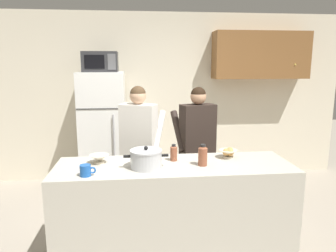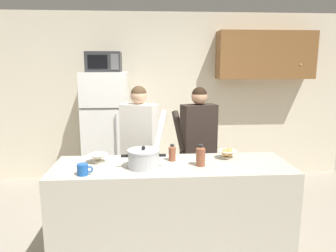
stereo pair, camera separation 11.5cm
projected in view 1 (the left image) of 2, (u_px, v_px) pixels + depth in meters
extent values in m
cube|color=beige|center=(157.00, 97.00, 5.05)|extent=(6.00, 0.12, 2.60)
cube|color=brown|center=(261.00, 55.00, 4.87)|extent=(1.47, 0.34, 0.71)
sphere|color=gold|center=(295.00, 65.00, 4.78)|extent=(0.03, 0.03, 0.03)
cube|color=#BCB7A8|center=(174.00, 211.00, 2.97)|extent=(2.16, 0.68, 0.92)
cube|color=white|center=(103.00, 131.00, 4.61)|extent=(0.64, 0.64, 1.71)
cube|color=#333333|center=(100.00, 109.00, 4.23)|extent=(0.63, 0.01, 0.01)
cylinder|color=#B2B2B7|center=(114.00, 142.00, 4.31)|extent=(0.02, 0.02, 0.77)
cube|color=#2D2D30|center=(100.00, 62.00, 4.40)|extent=(0.48, 0.36, 0.28)
cube|color=black|center=(94.00, 62.00, 4.22)|extent=(0.26, 0.01, 0.18)
cube|color=#59595B|center=(112.00, 62.00, 4.24)|extent=(0.11, 0.01, 0.21)
cylinder|color=black|center=(145.00, 188.00, 3.71)|extent=(0.11, 0.11, 0.77)
cylinder|color=black|center=(134.00, 187.00, 3.75)|extent=(0.11, 0.11, 0.77)
cube|color=white|center=(139.00, 131.00, 3.59)|extent=(0.45, 0.35, 0.61)
sphere|color=#D8A884|center=(138.00, 96.00, 3.52)|extent=(0.19, 0.19, 0.19)
sphere|color=#4C3823|center=(138.00, 94.00, 3.51)|extent=(0.18, 0.18, 0.18)
cylinder|color=white|center=(159.00, 131.00, 3.65)|extent=(0.22, 0.36, 0.47)
cylinder|color=white|center=(127.00, 129.00, 3.77)|extent=(0.22, 0.36, 0.47)
cylinder|color=#33384C|center=(202.00, 184.00, 3.85)|extent=(0.11, 0.11, 0.76)
cylinder|color=#33384C|center=(191.00, 186.00, 3.80)|extent=(0.11, 0.11, 0.76)
cube|color=#2D231E|center=(198.00, 130.00, 3.70)|extent=(0.43, 0.30, 0.60)
sphere|color=tan|center=(198.00, 97.00, 3.62)|extent=(0.18, 0.18, 0.18)
sphere|color=black|center=(198.00, 95.00, 3.62)|extent=(0.17, 0.17, 0.17)
cylinder|color=#2D231E|center=(208.00, 129.00, 3.88)|extent=(0.17, 0.37, 0.46)
cylinder|color=#2D231E|center=(178.00, 131.00, 3.74)|extent=(0.17, 0.37, 0.46)
cylinder|color=silver|center=(146.00, 160.00, 2.77)|extent=(0.27, 0.27, 0.15)
cylinder|color=silver|center=(146.00, 151.00, 2.75)|extent=(0.28, 0.28, 0.02)
sphere|color=black|center=(146.00, 148.00, 2.75)|extent=(0.04, 0.04, 0.04)
cube|color=black|center=(127.00, 156.00, 2.75)|extent=(0.06, 0.02, 0.02)
cube|color=black|center=(165.00, 155.00, 2.78)|extent=(0.06, 0.02, 0.02)
cylinder|color=#1E59B2|center=(85.00, 170.00, 2.57)|extent=(0.09, 0.09, 0.10)
torus|color=#1E59B2|center=(92.00, 170.00, 2.58)|extent=(0.06, 0.01, 0.06)
cylinder|color=beige|center=(228.00, 157.00, 3.08)|extent=(0.10, 0.10, 0.02)
cone|color=beige|center=(228.00, 153.00, 3.07)|extent=(0.18, 0.18, 0.06)
sphere|color=tan|center=(226.00, 152.00, 3.05)|extent=(0.07, 0.07, 0.07)
sphere|color=tan|center=(230.00, 151.00, 3.09)|extent=(0.07, 0.07, 0.07)
sphere|color=tan|center=(230.00, 152.00, 3.04)|extent=(0.07, 0.07, 0.07)
cylinder|color=beige|center=(99.00, 162.00, 2.91)|extent=(0.10, 0.10, 0.02)
cone|color=beige|center=(99.00, 158.00, 2.91)|extent=(0.18, 0.18, 0.06)
cylinder|color=brown|center=(174.00, 154.00, 2.98)|extent=(0.07, 0.07, 0.13)
cone|color=brown|center=(174.00, 146.00, 2.97)|extent=(0.07, 0.07, 0.02)
cylinder|color=#262626|center=(174.00, 145.00, 2.97)|extent=(0.04, 0.04, 0.02)
cylinder|color=brown|center=(203.00, 157.00, 2.84)|extent=(0.08, 0.08, 0.16)
cone|color=brown|center=(203.00, 147.00, 2.82)|extent=(0.08, 0.08, 0.02)
cylinder|color=#262626|center=(203.00, 145.00, 2.82)|extent=(0.05, 0.05, 0.02)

